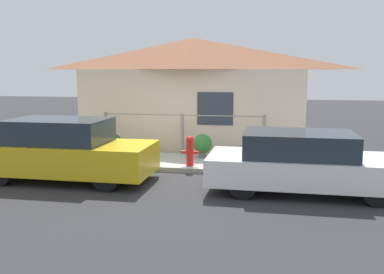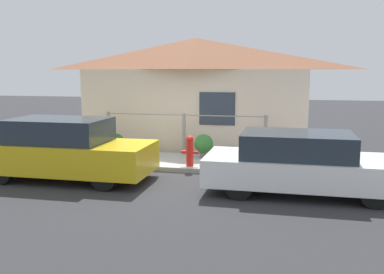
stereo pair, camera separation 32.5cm
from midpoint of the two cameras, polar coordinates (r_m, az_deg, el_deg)
ground_plane at (r=11.12m, az=-4.12°, el=-4.74°), size 60.00×60.00×0.00m
sidewalk at (r=12.05m, az=-2.90°, el=-3.35°), size 24.00×2.00×0.13m
house at (r=14.15m, az=-0.64°, el=10.17°), size 7.60×2.23×3.67m
fence at (r=12.74m, az=-2.03°, el=0.68°), size 4.90×0.10×1.22m
car_left at (r=10.67m, az=-17.44°, el=-1.71°), size 4.13×1.72×1.48m
car_right at (r=9.45m, az=13.76°, el=-3.32°), size 4.20×1.79×1.31m
fire_hydrant at (r=11.18m, az=-1.13°, el=-1.77°), size 0.45×0.20×0.80m
potted_plant_near_hydrant at (r=12.24m, az=0.64°, el=-0.97°), size 0.55×0.55×0.68m
potted_plant_by_fence at (r=13.01m, az=-11.04°, el=-0.71°), size 0.46×0.46×0.61m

